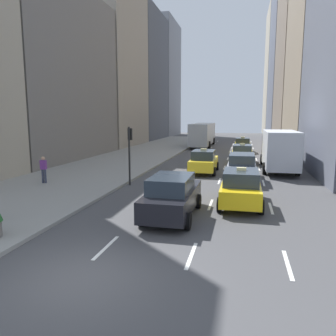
# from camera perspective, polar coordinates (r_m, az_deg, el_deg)

# --- Properties ---
(ground_plane) EXTENTS (160.00, 160.00, 0.00)m
(ground_plane) POSITION_cam_1_polar(r_m,az_deg,el_deg) (9.41, -14.63, -17.92)
(ground_plane) COLOR #474749
(sidewalk_left) EXTENTS (8.00, 66.00, 0.15)m
(sidewalk_left) POSITION_cam_1_polar(r_m,az_deg,el_deg) (36.36, -4.85, 2.36)
(sidewalk_left) COLOR gray
(sidewalk_left) RESTS_ON ground
(lane_markings) EXTENTS (5.72, 56.00, 0.01)m
(lane_markings) POSITION_cam_1_polar(r_m,az_deg,el_deg) (30.73, 10.12, 0.92)
(lane_markings) COLOR white
(lane_markings) RESTS_ON ground
(building_row_left) EXTENTS (6.00, 71.33, 24.78)m
(building_row_left) POSITION_cam_1_polar(r_m,az_deg,el_deg) (49.17, -9.17, 17.09)
(building_row_left) COLOR #A89E89
(building_row_left) RESTS_ON ground
(building_row_right) EXTENTS (6.00, 88.21, 37.58)m
(building_row_right) POSITION_cam_1_polar(r_m,az_deg,el_deg) (52.58, 22.91, 21.39)
(building_row_right) COLOR slate
(building_row_right) RESTS_ON ground
(taxi_lead) EXTENTS (2.02, 4.40, 1.87)m
(taxi_lead) POSITION_cam_1_polar(r_m,az_deg,el_deg) (30.27, 12.78, 2.39)
(taxi_lead) COLOR yellow
(taxi_lead) RESTS_ON ground
(taxi_second) EXTENTS (2.02, 4.40, 1.87)m
(taxi_second) POSITION_cam_1_polar(r_m,az_deg,el_deg) (15.95, 12.56, -3.33)
(taxi_second) COLOR yellow
(taxi_second) RESTS_ON ground
(taxi_third) EXTENTS (2.02, 4.40, 1.87)m
(taxi_third) POSITION_cam_1_polar(r_m,az_deg,el_deg) (24.80, 6.25, 1.16)
(taxi_third) COLOR yellow
(taxi_third) RESTS_ON ground
(taxi_fourth) EXTENTS (2.02, 4.40, 1.87)m
(taxi_fourth) POSITION_cam_1_polar(r_m,az_deg,el_deg) (40.04, 12.84, 3.93)
(taxi_fourth) COLOR yellow
(taxi_fourth) RESTS_ON ground
(sedan_black_near) EXTENTS (2.02, 4.99, 1.81)m
(sedan_black_near) POSITION_cam_1_polar(r_m,az_deg,el_deg) (22.29, 12.70, 0.21)
(sedan_black_near) COLOR #9EA0A5
(sedan_black_near) RESTS_ON ground
(sedan_silver_behind) EXTENTS (2.02, 4.84, 1.80)m
(sedan_silver_behind) POSITION_cam_1_polar(r_m,az_deg,el_deg) (13.81, 0.74, -4.86)
(sedan_silver_behind) COLOR black
(sedan_silver_behind) RESTS_ON ground
(city_bus) EXTENTS (2.80, 11.61, 3.25)m
(city_bus) POSITION_cam_1_polar(r_m,az_deg,el_deg) (47.36, 6.07, 5.94)
(city_bus) COLOR #B7BCC1
(city_bus) RESTS_ON ground
(box_truck) EXTENTS (2.58, 8.40, 3.15)m
(box_truck) POSITION_cam_1_polar(r_m,az_deg,el_deg) (27.12, 18.74, 3.17)
(box_truck) COLOR #262628
(box_truck) RESTS_ON ground
(pedestrian_mid_block) EXTENTS (0.36, 0.22, 1.65)m
(pedestrian_mid_block) POSITION_cam_1_polar(r_m,az_deg,el_deg) (21.53, -20.85, -0.05)
(pedestrian_mid_block) COLOR #383D51
(pedestrian_mid_block) RESTS_ON sidewalk_left
(traffic_light_pole) EXTENTS (0.24, 0.42, 3.60)m
(traffic_light_pole) POSITION_cam_1_polar(r_m,az_deg,el_deg) (20.26, -6.69, 3.78)
(traffic_light_pole) COLOR black
(traffic_light_pole) RESTS_ON ground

